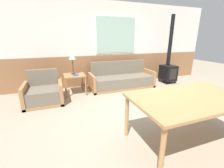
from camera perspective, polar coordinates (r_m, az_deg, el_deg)
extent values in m
plane|color=gray|center=(3.40, 18.28, -11.46)|extent=(16.00, 16.00, 0.00)
cube|color=#8E603D|center=(5.40, 1.50, 5.75)|extent=(7.20, 0.06, 1.02)
cube|color=silver|center=(5.30, 1.62, 20.20)|extent=(7.20, 0.06, 1.68)
cube|color=white|center=(5.25, 1.59, 18.13)|extent=(1.44, 0.01, 1.22)
cube|color=#99BCA8|center=(5.25, 1.62, 18.13)|extent=(1.36, 0.02, 1.14)
cube|color=#9E7042|center=(4.98, 3.84, -1.00)|extent=(2.09, 0.76, 0.06)
cube|color=#6B6051|center=(4.90, 3.98, 1.06)|extent=(1.93, 0.68, 0.32)
cube|color=#6B6051|center=(5.13, 2.46, 6.29)|extent=(1.93, 0.10, 0.46)
cube|color=#9E7042|center=(4.61, -7.63, 0.40)|extent=(0.08, 0.76, 0.52)
cube|color=#9E7042|center=(5.39, 13.74, 2.51)|extent=(0.08, 0.76, 0.52)
cube|color=#9E7042|center=(4.17, -24.16, -6.24)|extent=(0.90, 0.77, 0.06)
cube|color=#6B6051|center=(4.08, -24.50, -3.85)|extent=(0.74, 0.69, 0.33)
cube|color=#6B6051|center=(4.32, -24.83, 2.39)|extent=(0.74, 0.10, 0.42)
cube|color=#9E7042|center=(4.15, -30.18, -3.76)|extent=(0.08, 0.77, 0.53)
cube|color=#9E7042|center=(4.07, -18.82, -2.66)|extent=(0.08, 0.77, 0.53)
cube|color=#9E7042|center=(4.44, -14.15, 3.31)|extent=(0.59, 0.59, 0.03)
cylinder|color=#9E7042|center=(4.24, -17.01, -1.58)|extent=(0.04, 0.04, 0.54)
cylinder|color=#9E7042|center=(4.29, -9.97, -0.84)|extent=(0.04, 0.04, 0.54)
cylinder|color=#9E7042|center=(4.75, -17.43, 0.36)|extent=(0.04, 0.04, 0.54)
cylinder|color=#9E7042|center=(4.79, -11.13, 1.00)|extent=(0.04, 0.04, 0.54)
cylinder|color=#262628|center=(4.53, -14.47, 3.89)|extent=(0.13, 0.13, 0.02)
cylinder|color=#262628|center=(4.49, -14.67, 6.52)|extent=(0.02, 0.02, 0.40)
cone|color=beige|center=(4.45, -14.95, 10.15)|extent=(0.20, 0.20, 0.17)
cube|color=#234799|center=(4.34, -13.73, 3.39)|extent=(0.15, 0.13, 0.02)
cube|color=#B27F4C|center=(2.50, 28.05, -4.70)|extent=(1.77, 1.01, 0.04)
cylinder|color=#B27F4C|center=(1.89, 18.47, -24.05)|extent=(0.06, 0.06, 0.71)
cylinder|color=#B27F4C|center=(2.51, 5.67, -12.10)|extent=(0.06, 0.06, 0.71)
cylinder|color=#B27F4C|center=(3.50, 31.07, -5.87)|extent=(0.06, 0.06, 0.71)
cylinder|color=black|center=(5.63, 20.16, 0.34)|extent=(0.04, 0.04, 0.10)
cylinder|color=black|center=(5.87, 22.85, 0.68)|extent=(0.04, 0.04, 0.10)
cylinder|color=black|center=(5.94, 17.66, 1.42)|extent=(0.04, 0.04, 0.10)
cylinder|color=black|center=(6.16, 20.31, 1.71)|extent=(0.04, 0.04, 0.10)
cube|color=black|center=(5.82, 20.56, 4.05)|extent=(0.45, 0.51, 0.53)
cube|color=black|center=(5.63, 22.25, 3.45)|extent=(0.27, 0.01, 0.37)
cylinder|color=black|center=(5.73, 21.41, 15.03)|extent=(0.12, 0.12, 1.69)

